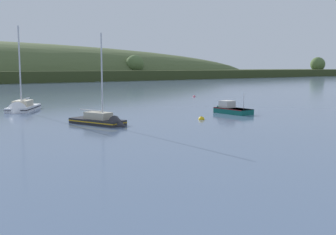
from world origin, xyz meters
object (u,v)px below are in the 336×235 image
(sailboat_midwater_white, at_px, (21,110))
(fishing_boat_moored, at_px, (230,110))
(mooring_buoy_foreground, at_px, (194,97))
(mooring_buoy_midchannel, at_px, (201,120))
(sailboat_near_mooring, at_px, (103,123))

(sailboat_midwater_white, xyz_separation_m, fishing_boat_moored, (24.05, -19.19, 0.18))
(mooring_buoy_foreground, distance_m, mooring_buoy_midchannel, 40.48)
(fishing_boat_moored, bearing_deg, mooring_buoy_foreground, -30.84)
(sailboat_near_mooring, distance_m, mooring_buoy_foreground, 47.07)
(sailboat_midwater_white, bearing_deg, mooring_buoy_foreground, 134.85)
(sailboat_near_mooring, height_order, mooring_buoy_foreground, sailboat_near_mooring)
(sailboat_midwater_white, relative_size, mooring_buoy_midchannel, 16.39)
(fishing_boat_moored, distance_m, mooring_buoy_foreground, 33.35)
(sailboat_midwater_white, distance_m, fishing_boat_moored, 30.77)
(mooring_buoy_midchannel, bearing_deg, fishing_boat_moored, 23.78)
(sailboat_near_mooring, relative_size, sailboat_midwater_white, 0.81)
(sailboat_near_mooring, relative_size, mooring_buoy_midchannel, 13.29)
(sailboat_midwater_white, xyz_separation_m, mooring_buoy_foreground, (40.02, 10.09, -0.22))
(sailboat_midwater_white, bearing_deg, fishing_boat_moored, 82.11)
(mooring_buoy_foreground, bearing_deg, sailboat_midwater_white, -165.85)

